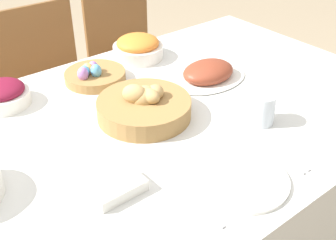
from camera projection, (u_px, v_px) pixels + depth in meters
dining_table at (155, 206)px, 1.55m from camera, size 1.79×1.08×0.77m
chair_far_center at (52, 90)px, 2.10m from camera, size 0.43×0.43×0.87m
chair_far_right at (133, 63)px, 2.36m from camera, size 0.45×0.45×0.87m
bread_basket at (144, 106)px, 1.34m from camera, size 0.30×0.30×0.11m
egg_basket at (94, 75)px, 1.55m from camera, size 0.22×0.22×0.08m
ham_platter at (208, 73)px, 1.56m from camera, size 0.32×0.22×0.07m
beet_salad_bowl at (3, 94)px, 1.40m from camera, size 0.18×0.18×0.08m
carrot_bowl at (138, 48)px, 1.71m from camera, size 0.20×0.20×0.10m
dinner_plate at (240, 180)px, 1.09m from camera, size 0.25×0.25×0.01m
fork at (197, 207)px, 1.01m from camera, size 0.02×0.18×0.00m
knife at (277, 158)px, 1.17m from camera, size 0.02×0.18×0.00m
spoon at (284, 154)px, 1.18m from camera, size 0.02×0.18×0.00m
drinking_cup at (262, 109)px, 1.30m from camera, size 0.08×0.08×0.10m
butter_dish at (117, 188)px, 1.05m from camera, size 0.14×0.08×0.03m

